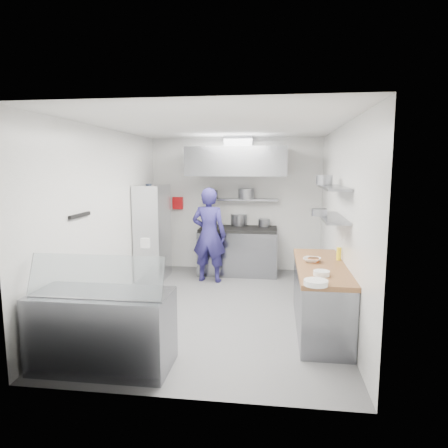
# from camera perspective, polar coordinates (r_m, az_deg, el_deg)

# --- Properties ---
(floor) EXTENTS (5.00, 5.00, 0.00)m
(floor) POSITION_cam_1_polar(r_m,az_deg,el_deg) (6.41, -0.72, -11.90)
(floor) COLOR #4F4F51
(floor) RESTS_ON ground
(ceiling) EXTENTS (5.00, 5.00, 0.00)m
(ceiling) POSITION_cam_1_polar(r_m,az_deg,el_deg) (6.05, -0.77, 13.85)
(ceiling) COLOR silver
(ceiling) RESTS_ON wall_back
(wall_back) EXTENTS (3.60, 2.80, 0.02)m
(wall_back) POSITION_cam_1_polar(r_m,az_deg,el_deg) (8.54, 1.67, 2.81)
(wall_back) COLOR white
(wall_back) RESTS_ON floor
(wall_front) EXTENTS (3.60, 2.80, 0.02)m
(wall_front) POSITION_cam_1_polar(r_m,az_deg,el_deg) (3.66, -6.39, -4.59)
(wall_front) COLOR white
(wall_front) RESTS_ON floor
(wall_left) EXTENTS (2.80, 5.00, 0.02)m
(wall_left) POSITION_cam_1_polar(r_m,az_deg,el_deg) (6.58, -16.45, 0.84)
(wall_left) COLOR white
(wall_left) RESTS_ON floor
(wall_right) EXTENTS (2.80, 5.00, 0.02)m
(wall_right) POSITION_cam_1_polar(r_m,az_deg,el_deg) (6.09, 16.28, 0.28)
(wall_right) COLOR white
(wall_right) RESTS_ON floor
(gas_range) EXTENTS (1.60, 0.80, 0.90)m
(gas_range) POSITION_cam_1_polar(r_m,az_deg,el_deg) (8.28, 2.05, -4.02)
(gas_range) COLOR gray
(gas_range) RESTS_ON floor
(cooktop) EXTENTS (1.57, 0.78, 0.06)m
(cooktop) POSITION_cam_1_polar(r_m,az_deg,el_deg) (8.20, 2.06, -0.74)
(cooktop) COLOR black
(cooktop) RESTS_ON gas_range
(stock_pot_left) EXTENTS (0.26, 0.26, 0.20)m
(stock_pot_left) POSITION_cam_1_polar(r_m,az_deg,el_deg) (8.34, -1.86, 0.33)
(stock_pot_left) COLOR slate
(stock_pot_left) RESTS_ON cooktop
(stock_pot_mid) EXTENTS (0.35, 0.35, 0.24)m
(stock_pot_mid) POSITION_cam_1_polar(r_m,az_deg,el_deg) (8.52, 2.12, 0.63)
(stock_pot_mid) COLOR slate
(stock_pot_mid) RESTS_ON cooktop
(stock_pot_right) EXTENTS (0.24, 0.24, 0.16)m
(stock_pot_right) POSITION_cam_1_polar(r_m,az_deg,el_deg) (8.38, 5.74, 0.18)
(stock_pot_right) COLOR slate
(stock_pot_right) RESTS_ON cooktop
(over_range_shelf) EXTENTS (1.60, 0.30, 0.04)m
(over_range_shelf) POSITION_cam_1_polar(r_m,az_deg,el_deg) (8.36, 2.24, 3.52)
(over_range_shelf) COLOR gray
(over_range_shelf) RESTS_ON wall_back
(shelf_pot_a) EXTENTS (0.26, 0.26, 0.18)m
(shelf_pot_a) POSITION_cam_1_polar(r_m,az_deg,el_deg) (8.31, -1.77, 4.25)
(shelf_pot_a) COLOR slate
(shelf_pot_a) RESTS_ON over_range_shelf
(shelf_pot_b) EXTENTS (0.32, 0.32, 0.22)m
(shelf_pot_b) POSITION_cam_1_polar(r_m,az_deg,el_deg) (8.21, 3.17, 4.33)
(shelf_pot_b) COLOR slate
(shelf_pot_b) RESTS_ON over_range_shelf
(extractor_hood) EXTENTS (1.90, 1.15, 0.55)m
(extractor_hood) POSITION_cam_1_polar(r_m,az_deg,el_deg) (7.92, 1.99, 8.90)
(extractor_hood) COLOR gray
(extractor_hood) RESTS_ON wall_back
(hood_duct) EXTENTS (0.55, 0.55, 0.24)m
(hood_duct) POSITION_cam_1_polar(r_m,az_deg,el_deg) (8.16, 2.16, 11.55)
(hood_duct) COLOR slate
(hood_duct) RESTS_ON extractor_hood
(red_firebox) EXTENTS (0.22, 0.10, 0.26)m
(red_firebox) POSITION_cam_1_polar(r_m,az_deg,el_deg) (8.70, -6.60, 2.99)
(red_firebox) COLOR red
(red_firebox) RESTS_ON wall_back
(chef) EXTENTS (0.71, 0.51, 1.82)m
(chef) POSITION_cam_1_polar(r_m,az_deg,el_deg) (7.64, -2.15, -1.56)
(chef) COLOR navy
(chef) RESTS_ON floor
(wire_rack) EXTENTS (0.50, 0.90, 1.85)m
(wire_rack) POSITION_cam_1_polar(r_m,az_deg,el_deg) (7.95, -10.13, -1.18)
(wire_rack) COLOR silver
(wire_rack) RESTS_ON floor
(rack_bin_a) EXTENTS (0.16, 0.20, 0.18)m
(rack_bin_a) POSITION_cam_1_polar(r_m,az_deg,el_deg) (7.59, -11.04, -2.61)
(rack_bin_a) COLOR white
(rack_bin_a) RESTS_ON wire_rack
(rack_bin_b) EXTENTS (0.16, 0.20, 0.18)m
(rack_bin_b) POSITION_cam_1_polar(r_m,az_deg,el_deg) (7.68, -10.71, 1.31)
(rack_bin_b) COLOR yellow
(rack_bin_b) RESTS_ON wire_rack
(rack_jar) EXTENTS (0.11, 0.11, 0.18)m
(rack_jar) POSITION_cam_1_polar(r_m,az_deg,el_deg) (7.52, -10.71, 4.99)
(rack_jar) COLOR black
(rack_jar) RESTS_ON wire_rack
(knife_strip) EXTENTS (0.04, 0.55, 0.05)m
(knife_strip) POSITION_cam_1_polar(r_m,az_deg,el_deg) (5.74, -19.91, 1.17)
(knife_strip) COLOR black
(knife_strip) RESTS_ON wall_left
(prep_counter_base) EXTENTS (0.62, 2.00, 0.84)m
(prep_counter_base) POSITION_cam_1_polar(r_m,az_deg,el_deg) (5.68, 13.55, -10.34)
(prep_counter_base) COLOR gray
(prep_counter_base) RESTS_ON floor
(prep_counter_top) EXTENTS (0.65, 2.04, 0.06)m
(prep_counter_top) POSITION_cam_1_polar(r_m,az_deg,el_deg) (5.56, 13.71, -5.93)
(prep_counter_top) COLOR olive
(prep_counter_top) RESTS_ON prep_counter_base
(plate_stack_a) EXTENTS (0.27, 0.27, 0.06)m
(plate_stack_a) POSITION_cam_1_polar(r_m,az_deg,el_deg) (4.58, 12.99, -8.17)
(plate_stack_a) COLOR white
(plate_stack_a) RESTS_ON prep_counter_top
(plate_stack_b) EXTENTS (0.20, 0.20, 0.06)m
(plate_stack_b) POSITION_cam_1_polar(r_m,az_deg,el_deg) (4.99, 13.75, -6.84)
(plate_stack_b) COLOR white
(plate_stack_b) RESTS_ON prep_counter_top
(copper_pan) EXTENTS (0.16, 0.16, 0.06)m
(copper_pan) POSITION_cam_1_polar(r_m,az_deg,el_deg) (5.66, 12.65, -5.03)
(copper_pan) COLOR #CA7139
(copper_pan) RESTS_ON prep_counter_top
(squeeze_bottle) EXTENTS (0.07, 0.07, 0.18)m
(squeeze_bottle) POSITION_cam_1_polar(r_m,az_deg,el_deg) (5.85, 16.09, -4.12)
(squeeze_bottle) COLOR yellow
(squeeze_bottle) RESTS_ON prep_counter_top
(mixing_bowl) EXTENTS (0.29, 0.29, 0.06)m
(mixing_bowl) POSITION_cam_1_polar(r_m,az_deg,el_deg) (5.66, 12.45, -5.03)
(mixing_bowl) COLOR white
(mixing_bowl) RESTS_ON prep_counter_top
(wall_shelf_lower) EXTENTS (0.30, 1.30, 0.04)m
(wall_shelf_lower) POSITION_cam_1_polar(r_m,az_deg,el_deg) (5.76, 15.19, 0.88)
(wall_shelf_lower) COLOR gray
(wall_shelf_lower) RESTS_ON wall_right
(wall_shelf_upper) EXTENTS (0.30, 1.30, 0.04)m
(wall_shelf_upper) POSITION_cam_1_polar(r_m,az_deg,el_deg) (5.72, 15.35, 5.06)
(wall_shelf_upper) COLOR gray
(wall_shelf_upper) RESTS_ON wall_right
(shelf_pot_c) EXTENTS (0.22, 0.22, 0.10)m
(shelf_pot_c) POSITION_cam_1_polar(r_m,az_deg,el_deg) (5.75, 13.48, 1.64)
(shelf_pot_c) COLOR slate
(shelf_pot_c) RESTS_ON wall_shelf_lower
(shelf_pot_d) EXTENTS (0.24, 0.24, 0.14)m
(shelf_pot_d) POSITION_cam_1_polar(r_m,az_deg,el_deg) (6.11, 14.14, 6.13)
(shelf_pot_d) COLOR slate
(shelf_pot_d) RESTS_ON wall_shelf_upper
(display_case) EXTENTS (1.50, 0.70, 0.85)m
(display_case) POSITION_cam_1_polar(r_m,az_deg,el_deg) (4.73, -16.90, -14.30)
(display_case) COLOR gray
(display_case) RESTS_ON floor
(display_glass) EXTENTS (1.47, 0.19, 0.42)m
(display_glass) POSITION_cam_1_polar(r_m,az_deg,el_deg) (4.42, -17.90, -7.10)
(display_glass) COLOR silver
(display_glass) RESTS_ON display_case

